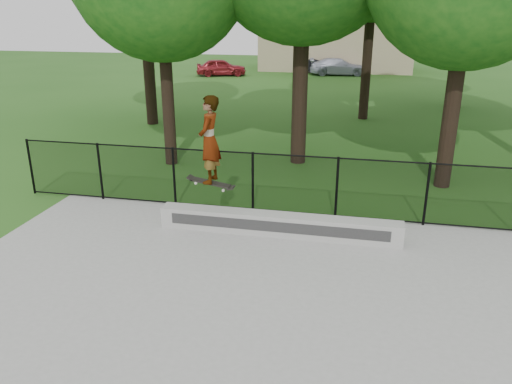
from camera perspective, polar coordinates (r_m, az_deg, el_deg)
grind_ledge at (r=10.91m, az=2.57°, el=-3.71°), size 5.29×0.40×0.48m
car_a at (r=38.63m, az=-4.00°, el=14.04°), size 3.96×2.56×1.26m
car_b at (r=40.88m, az=6.69°, el=14.15°), size 3.14×1.96×1.07m
car_c at (r=39.43m, az=9.41°, el=13.94°), size 4.16×2.22×1.26m
skater_airborne at (r=10.38m, az=-5.35°, el=5.81°), size 0.84×0.67×1.99m
chainlink_fence at (r=11.72m, az=9.22°, el=0.47°), size 16.06×0.06×1.50m
distant_building at (r=43.29m, az=9.19°, el=16.53°), size 12.40×6.40×4.30m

